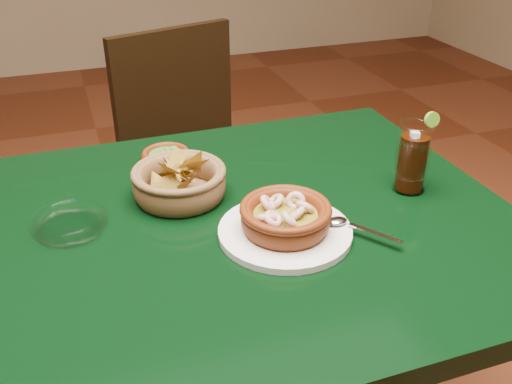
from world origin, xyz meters
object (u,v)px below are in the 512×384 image
object	(u,v)px
dining_chair	(199,169)
shrimp_plate	(286,220)
dining_table	(178,277)
chip_basket	(179,182)
cola_drink	(413,158)

from	to	relation	value
dining_chair	shrimp_plate	size ratio (longest dim) A/B	3.26
dining_table	chip_basket	bearing A→B (deg)	71.80
chip_basket	cola_drink	world-z (taller)	cola_drink
shrimp_plate	dining_table	bearing A→B (deg)	157.14
dining_table	dining_chair	distance (m)	0.75
cola_drink	dining_chair	bearing A→B (deg)	108.94
shrimp_plate	cola_drink	world-z (taller)	cola_drink
shrimp_plate	cola_drink	distance (m)	0.29
shrimp_plate	cola_drink	bearing A→B (deg)	13.52
shrimp_plate	chip_basket	xyz separation A→B (m)	(-0.14, 0.18, 0.00)
dining_chair	chip_basket	xyz separation A→B (m)	(-0.17, -0.59, 0.29)
dining_chair	cola_drink	world-z (taller)	cola_drink
dining_table	cola_drink	bearing A→B (deg)	-0.69
shrimp_plate	dining_chair	bearing A→B (deg)	87.25
dining_table	cola_drink	world-z (taller)	cola_drink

